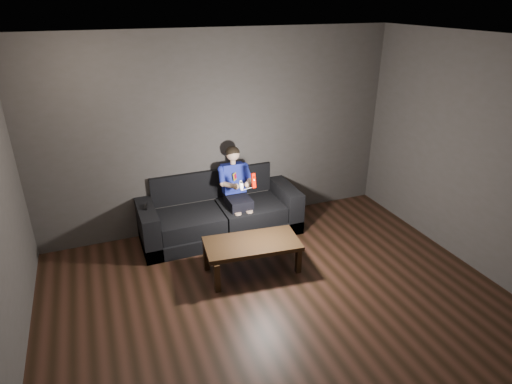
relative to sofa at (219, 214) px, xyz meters
name	(u,v)px	position (x,y,z in m)	size (l,w,h in m)	color
floor	(299,332)	(0.15, -2.22, -0.27)	(5.00, 5.00, 0.00)	black
back_wall	(220,133)	(0.15, 0.28, 1.08)	(5.00, 0.04, 2.70)	#3D3A36
ceiling	(315,48)	(0.15, -2.22, 2.43)	(5.00, 5.00, 0.02)	silver
sofa	(219,214)	(0.00, 0.00, 0.00)	(2.17, 0.94, 0.84)	black
child	(236,184)	(0.25, -0.06, 0.44)	(0.46, 0.56, 1.13)	black
wii_remote_red	(253,180)	(0.33, -0.49, 0.65)	(0.05, 0.07, 0.19)	#CC0F00
nunchuk_white	(241,185)	(0.17, -0.49, 0.61)	(0.06, 0.09, 0.14)	white
wii_remote_black	(146,207)	(-0.98, -0.08, 0.33)	(0.06, 0.14, 0.03)	black
coffee_table	(252,246)	(0.09, -1.06, 0.08)	(1.17, 0.67, 0.41)	black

